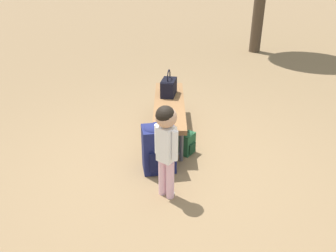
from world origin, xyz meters
TOP-DOWN VIEW (x-y plane):
  - ground_plane at (0.00, 0.00)m, footprint 40.00×40.00m
  - park_bench at (-0.85, 0.07)m, footprint 1.63×0.52m
  - handbag at (-1.14, 0.08)m, footprint 0.36×0.26m
  - child_standing at (0.51, -0.07)m, footprint 0.20×0.21m
  - backpack_large at (0.02, -0.12)m, footprint 0.35×0.38m
  - backpack_small at (-0.30, 0.24)m, footprint 0.23×0.22m

SIDE VIEW (x-z plane):
  - ground_plane at x=0.00m, z-range 0.00..0.00m
  - backpack_small at x=-0.30m, z-range 0.00..0.31m
  - backpack_large at x=0.02m, z-range 0.00..0.61m
  - park_bench at x=-0.85m, z-range 0.17..0.62m
  - handbag at x=-1.14m, z-range 0.39..0.76m
  - child_standing at x=0.51m, z-range 0.17..1.16m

